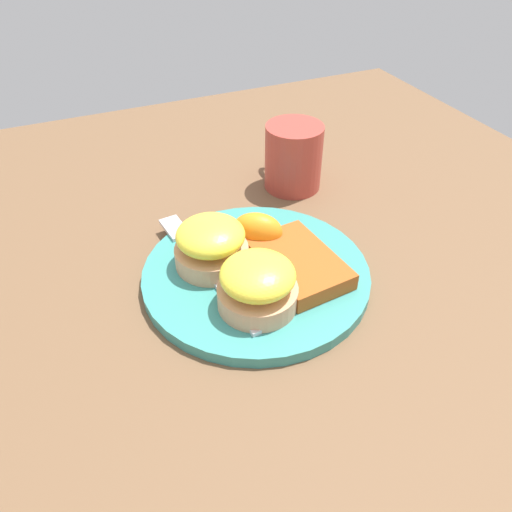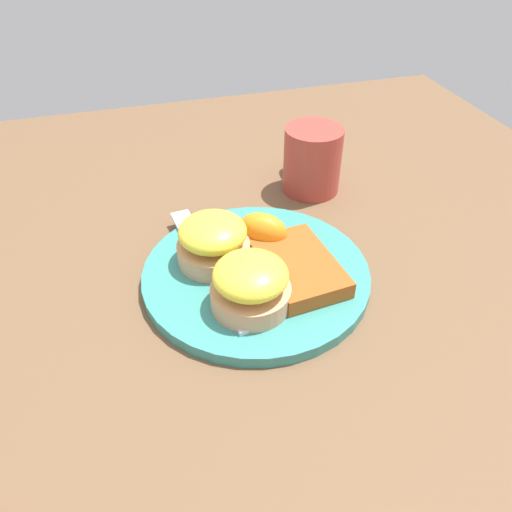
% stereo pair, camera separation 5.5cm
% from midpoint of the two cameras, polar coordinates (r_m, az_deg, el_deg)
% --- Properties ---
extents(ground_plane, '(1.10, 1.10, 0.00)m').
position_cam_midpoint_polar(ground_plane, '(0.58, -2.75, -2.74)').
color(ground_plane, brown).
extents(plate, '(0.26, 0.26, 0.01)m').
position_cam_midpoint_polar(plate, '(0.57, -2.78, -2.21)').
color(plate, teal).
rests_on(plate, ground_plane).
extents(sandwich_benedict_left, '(0.08, 0.08, 0.06)m').
position_cam_midpoint_polar(sandwich_benedict_left, '(0.56, -7.97, 1.21)').
color(sandwich_benedict_left, tan).
rests_on(sandwich_benedict_left, plate).
extents(sandwich_benedict_right, '(0.08, 0.08, 0.06)m').
position_cam_midpoint_polar(sandwich_benedict_right, '(0.51, -2.95, -3.41)').
color(sandwich_benedict_right, tan).
rests_on(sandwich_benedict_right, plate).
extents(hashbrown_patty, '(0.13, 0.09, 0.02)m').
position_cam_midpoint_polar(hashbrown_patty, '(0.56, 2.01, -0.93)').
color(hashbrown_patty, '#AC501C').
rests_on(hashbrown_patty, plate).
extents(orange_wedge, '(0.06, 0.07, 0.04)m').
position_cam_midpoint_polar(orange_wedge, '(0.59, -2.52, 2.87)').
color(orange_wedge, orange).
rests_on(orange_wedge, plate).
extents(fork, '(0.23, 0.04, 0.00)m').
position_cam_midpoint_polar(fork, '(0.58, -9.10, -0.66)').
color(fork, silver).
rests_on(fork, plate).
extents(cup, '(0.11, 0.08, 0.09)m').
position_cam_midpoint_polar(cup, '(0.72, 2.02, 11.23)').
color(cup, '#B23D33').
rests_on(cup, ground_plane).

